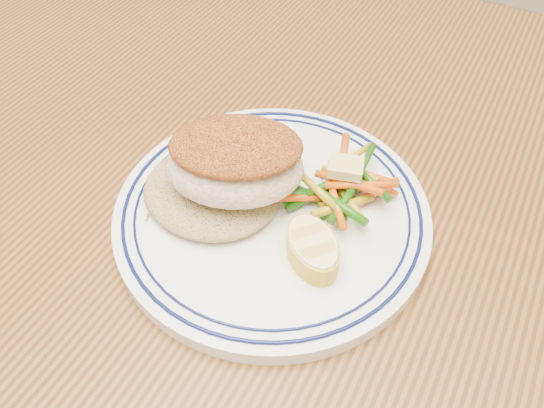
{
  "coord_description": "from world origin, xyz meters",
  "views": [
    {
      "loc": [
        0.19,
        -0.28,
        1.1
      ],
      "look_at": [
        0.05,
        -0.02,
        0.77
      ],
      "focal_mm": 35.0,
      "sensor_mm": 36.0,
      "label": 1
    }
  ],
  "objects": [
    {
      "name": "plate",
      "position": [
        0.05,
        -0.02,
        0.76
      ],
      "size": [
        0.27,
        0.27,
        0.02
      ],
      "color": "white",
      "rests_on": "dining_table"
    },
    {
      "name": "rice_pilaf",
      "position": [
        -0.0,
        -0.03,
        0.78
      ],
      "size": [
        0.12,
        0.11,
        0.02
      ],
      "primitive_type": "ellipsoid",
      "color": "olive",
      "rests_on": "plate"
    },
    {
      "name": "vegetable_pile",
      "position": [
        0.09,
        0.02,
        0.78
      ],
      "size": [
        0.1,
        0.1,
        0.03
      ],
      "color": "#1A550A",
      "rests_on": "plate"
    },
    {
      "name": "dining_table",
      "position": [
        0.0,
        0.0,
        0.65
      ],
      "size": [
        1.5,
        0.9,
        0.75
      ],
      "color": "#4D2B0F",
      "rests_on": "ground"
    },
    {
      "name": "butter_pat",
      "position": [
        0.09,
        0.02,
        0.8
      ],
      "size": [
        0.03,
        0.03,
        0.01
      ],
      "primitive_type": "cube",
      "rotation": [
        0.0,
        0.0,
        0.29
      ],
      "color": "#DFC86D",
      "rests_on": "vegetable_pile"
    },
    {
      "name": "lemon_wedge",
      "position": [
        0.1,
        -0.05,
        0.78
      ],
      "size": [
        0.08,
        0.08,
        0.02
      ],
      "color": "gold",
      "rests_on": "plate"
    },
    {
      "name": "fish_fillet",
      "position": [
        0.02,
        -0.03,
        0.81
      ],
      "size": [
        0.14,
        0.12,
        0.06
      ],
      "color": "beige",
      "rests_on": "rice_pilaf"
    }
  ]
}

